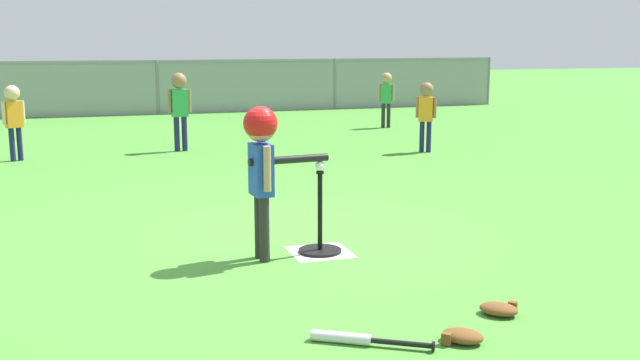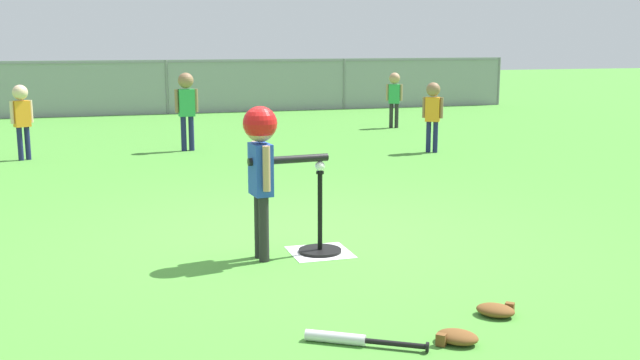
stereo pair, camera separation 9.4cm
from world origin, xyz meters
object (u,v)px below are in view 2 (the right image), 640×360
(fielder_near_right, at_px, (394,92))
(glove_near_bats, at_px, (457,337))
(fielder_near_left, at_px, (21,112))
(glove_by_plate, at_px, (496,310))
(fielder_deep_right, at_px, (433,108))
(spare_bat_silver, at_px, (348,339))
(batting_tee, at_px, (320,240))
(batter_child, at_px, (262,151))
(fielder_deep_left, at_px, (186,101))
(baseball_on_tee, at_px, (320,166))

(fielder_near_right, relative_size, glove_near_bats, 3.66)
(glove_near_bats, bearing_deg, fielder_near_left, 110.56)
(glove_by_plate, distance_m, glove_near_bats, 0.49)
(fielder_deep_right, height_order, spare_bat_silver, fielder_deep_right)
(batting_tee, xyz_separation_m, spare_bat_silver, (-0.35, -1.66, -0.06))
(batter_child, distance_m, glove_by_plate, 1.96)
(fielder_near_left, relative_size, glove_by_plate, 3.66)
(batting_tee, height_order, fielder_near_right, fielder_near_right)
(fielder_deep_left, xyz_separation_m, spare_bat_silver, (-0.05, -7.15, -0.68))
(glove_by_plate, bearing_deg, batting_tee, 111.12)
(baseball_on_tee, xyz_separation_m, glove_by_plate, (0.59, -1.53, -0.62))
(batting_tee, distance_m, glove_by_plate, 1.64)
(fielder_near_left, xyz_separation_m, glove_near_bats, (2.66, -7.09, -0.60))
(batter_child, relative_size, spare_bat_silver, 1.91)
(batting_tee, relative_size, fielder_deep_left, 0.55)
(baseball_on_tee, bearing_deg, glove_by_plate, -68.88)
(glove_near_bats, bearing_deg, fielder_near_right, 69.35)
(spare_bat_silver, xyz_separation_m, glove_near_bats, (0.55, -0.15, 0.01))
(batting_tee, xyz_separation_m, glove_near_bats, (0.19, -1.81, -0.06))
(fielder_deep_left, relative_size, fielder_deep_right, 1.13)
(batter_child, bearing_deg, fielder_deep_right, 52.02)
(batter_child, bearing_deg, baseball_on_tee, 5.22)
(fielder_near_right, xyz_separation_m, glove_by_plate, (-3.02, -8.78, -0.60))
(baseball_on_tee, bearing_deg, batting_tee, 90.00)
(baseball_on_tee, distance_m, fielder_deep_left, 5.50)
(fielder_near_left, bearing_deg, glove_near_bats, -69.44)
(fielder_deep_right, height_order, glove_by_plate, fielder_deep_right)
(batter_child, xyz_separation_m, spare_bat_silver, (0.09, -1.62, -0.76))
(batter_child, bearing_deg, fielder_deep_left, 88.56)
(fielder_deep_left, height_order, spare_bat_silver, fielder_deep_left)
(glove_by_plate, bearing_deg, fielder_deep_left, 97.24)
(fielder_deep_right, relative_size, glove_by_plate, 3.63)
(glove_by_plate, xyz_separation_m, glove_near_bats, (-0.40, -0.29, 0.00))
(spare_bat_silver, bearing_deg, fielder_deep_right, 60.97)
(baseball_on_tee, bearing_deg, batter_child, -174.78)
(fielder_near_left, height_order, glove_by_plate, fielder_near_left)
(batting_tee, relative_size, batter_child, 0.56)
(batting_tee, distance_m, fielder_deep_left, 5.54)
(baseball_on_tee, bearing_deg, fielder_near_right, 63.55)
(baseball_on_tee, bearing_deg, fielder_deep_right, 55.55)
(fielder_near_left, bearing_deg, fielder_deep_right, -9.92)
(batter_child, relative_size, fielder_deep_left, 1.00)
(fielder_near_left, xyz_separation_m, fielder_deep_right, (5.44, -0.95, -0.00))
(baseball_on_tee, bearing_deg, fielder_deep_left, 93.15)
(fielder_near_left, relative_size, glove_near_bats, 3.66)
(batter_child, bearing_deg, spare_bat_silver, -86.93)
(fielder_near_right, distance_m, fielder_near_left, 6.39)
(baseball_on_tee, distance_m, glove_near_bats, 1.92)
(batter_child, relative_size, fielder_near_left, 1.12)
(batter_child, bearing_deg, fielder_near_right, 60.95)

